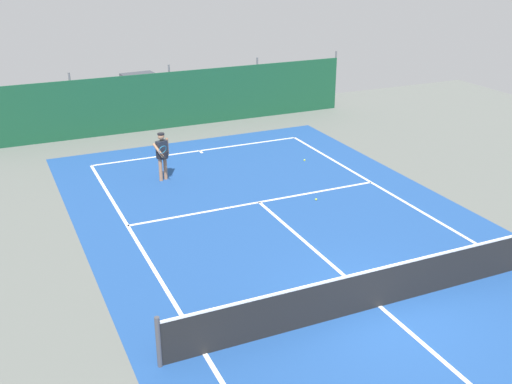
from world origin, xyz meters
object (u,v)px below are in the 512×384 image
object	(u,v)px
tennis_ball_midcourt	(304,160)
parked_car	(143,93)
tennis_player	(162,153)
tennis_net	(381,287)
tennis_ball_near_player	(316,199)

from	to	relation	value
tennis_ball_midcourt	parked_car	world-z (taller)	parked_car
tennis_player	tennis_ball_midcourt	bearing A→B (deg)	156.07
tennis_net	parked_car	size ratio (longest dim) A/B	2.33
tennis_net	parked_car	distance (m)	18.71
tennis_net	parked_car	bearing A→B (deg)	91.20
tennis_player	tennis_net	bearing A→B (deg)	81.63
tennis_ball_near_player	parked_car	size ratio (longest dim) A/B	0.02
tennis_player	parked_car	distance (m)	9.38
tennis_ball_midcourt	tennis_player	bearing A→B (deg)	177.15
tennis_ball_midcourt	parked_car	distance (m)	10.14
tennis_player	tennis_ball_near_player	xyz separation A→B (m)	(3.82, -3.66, -0.93)
tennis_net	tennis_ball_midcourt	xyz separation A→B (m)	(3.12, 9.22, -0.48)
tennis_ball_midcourt	parked_car	size ratio (longest dim) A/B	0.02
tennis_ball_near_player	parked_car	world-z (taller)	parked_car
tennis_player	parked_car	world-z (taller)	parked_car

